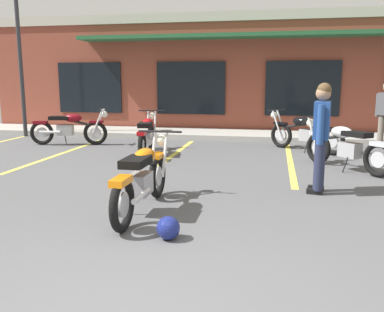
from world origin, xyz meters
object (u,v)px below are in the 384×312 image
motorcycle_foreground_classic (143,177)px  motorcycle_blue_standard (305,132)px  person_in_shorts_foreground (321,131)px  parking_lot_lamp_post (15,20)px  helmet_on_pavement (168,228)px  motorcycle_green_cafe_racer (69,128)px  motorcycle_silver_naked (147,135)px  motorcycle_black_cruiser (346,146)px

motorcycle_foreground_classic → motorcycle_blue_standard: size_ratio=1.19×
person_in_shorts_foreground → parking_lot_lamp_post: 9.91m
helmet_on_pavement → motorcycle_green_cafe_racer: bearing=125.6°
motorcycle_silver_naked → motorcycle_blue_standard: (3.62, 1.20, 0.00)m
motorcycle_foreground_classic → motorcycle_green_cafe_racer: size_ratio=1.00×
person_in_shorts_foreground → helmet_on_pavement: size_ratio=6.44×
motorcycle_foreground_classic → motorcycle_blue_standard: same height
motorcycle_black_cruiser → helmet_on_pavement: size_ratio=6.71×
motorcycle_foreground_classic → helmet_on_pavement: size_ratio=8.10×
motorcycle_silver_naked → helmet_on_pavement: size_ratio=8.07×
motorcycle_green_cafe_racer → person_in_shorts_foreground: 7.09m
motorcycle_silver_naked → parking_lot_lamp_post: 5.97m
motorcycle_black_cruiser → parking_lot_lamp_post: (-8.91, 3.06, 2.99)m
helmet_on_pavement → parking_lot_lamp_post: bearing=131.9°
motorcycle_black_cruiser → motorcycle_foreground_classic: bearing=-132.8°
motorcycle_blue_standard → motorcycle_green_cafe_racer: bearing=-178.0°
motorcycle_green_cafe_racer → parking_lot_lamp_post: parking_lot_lamp_post is taller
motorcycle_blue_standard → motorcycle_green_cafe_racer: size_ratio=0.85×
motorcycle_green_cafe_racer → person_in_shorts_foreground: size_ratio=1.25×
helmet_on_pavement → parking_lot_lamp_post: 10.22m
motorcycle_foreground_classic → parking_lot_lamp_post: parking_lot_lamp_post is taller
motorcycle_blue_standard → parking_lot_lamp_post: 8.86m
motorcycle_foreground_classic → person_in_shorts_foreground: 2.80m
helmet_on_pavement → parking_lot_lamp_post: size_ratio=0.05×
parking_lot_lamp_post → motorcycle_black_cruiser: bearing=-18.9°
motorcycle_blue_standard → parking_lot_lamp_post: bearing=172.9°
person_in_shorts_foreground → motorcycle_blue_standard: bearing=89.4°
motorcycle_black_cruiser → helmet_on_pavement: (-2.46, -4.14, -0.33)m
motorcycle_foreground_classic → helmet_on_pavement: 1.09m
motorcycle_green_cafe_racer → parking_lot_lamp_post: (-2.18, 1.24, 2.99)m
motorcycle_blue_standard → helmet_on_pavement: 6.44m
person_in_shorts_foreground → motorcycle_silver_naked: bearing=143.3°
motorcycle_silver_naked → motorcycle_blue_standard: same height
motorcycle_black_cruiser → helmet_on_pavement: bearing=-120.7°
motorcycle_green_cafe_racer → motorcycle_black_cruiser: bearing=-15.1°
motorcycle_green_cafe_racer → parking_lot_lamp_post: bearing=150.4°
motorcycle_foreground_classic → person_in_shorts_foreground: bearing=31.1°
motorcycle_foreground_classic → person_in_shorts_foreground: (2.36, 1.42, 0.49)m
parking_lot_lamp_post → motorcycle_foreground_classic: bearing=-47.1°
parking_lot_lamp_post → motorcycle_green_cafe_racer: bearing=-29.6°
motorcycle_foreground_classic → motorcycle_black_cruiser: 4.45m
motorcycle_black_cruiser → person_in_shorts_foreground: (-0.67, -1.85, 0.49)m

